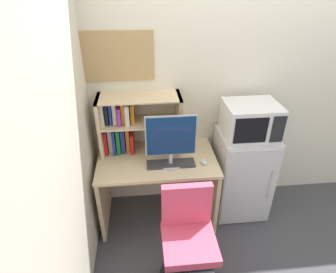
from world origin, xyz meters
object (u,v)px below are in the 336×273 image
(keyboard, at_px, (171,164))
(desk_chair, at_px, (188,243))
(wall_corkboard, at_px, (108,57))
(hutch_bookshelf, at_px, (128,123))
(computer_mouse, at_px, (204,162))
(monitor, at_px, (171,139))
(mini_fridge, at_px, (242,174))
(microwave, at_px, (250,120))

(keyboard, distance_m, desk_chair, 0.69)
(keyboard, xyz_separation_m, wall_corkboard, (-0.51, 0.42, 0.86))
(hutch_bookshelf, bearing_deg, computer_mouse, -24.73)
(monitor, height_order, wall_corkboard, wall_corkboard)
(monitor, distance_m, mini_fridge, 0.93)
(hutch_bookshelf, xyz_separation_m, keyboard, (0.37, -0.30, -0.28))
(desk_chair, distance_m, wall_corkboard, 1.68)
(keyboard, bearing_deg, monitor, 88.07)
(computer_mouse, bearing_deg, microwave, 19.98)
(computer_mouse, bearing_deg, keyboard, 178.50)
(keyboard, relative_size, wall_corkboard, 0.55)
(hutch_bookshelf, distance_m, mini_fridge, 1.26)
(computer_mouse, height_order, mini_fridge, mini_fridge)
(desk_chair, height_order, wall_corkboard, wall_corkboard)
(hutch_bookshelf, xyz_separation_m, microwave, (1.12, -0.15, 0.05))
(monitor, xyz_separation_m, microwave, (0.74, 0.15, 0.07))
(mini_fridge, distance_m, desk_chair, 0.99)
(mini_fridge, bearing_deg, computer_mouse, -160.36)
(monitor, height_order, microwave, microwave)
(computer_mouse, distance_m, wall_corkboard, 1.25)
(keyboard, bearing_deg, microwave, 11.67)
(monitor, height_order, desk_chair, monitor)
(mini_fridge, distance_m, wall_corkboard, 1.72)
(mini_fridge, bearing_deg, microwave, 89.97)
(monitor, relative_size, wall_corkboard, 0.61)
(mini_fridge, height_order, wall_corkboard, wall_corkboard)
(monitor, xyz_separation_m, computer_mouse, (0.30, -0.02, -0.25))
(keyboard, height_order, wall_corkboard, wall_corkboard)
(monitor, height_order, keyboard, monitor)
(wall_corkboard, bearing_deg, keyboard, -39.97)
(monitor, relative_size, computer_mouse, 5.62)
(hutch_bookshelf, relative_size, computer_mouse, 8.72)
(desk_chair, bearing_deg, wall_corkboard, 120.04)
(computer_mouse, height_order, desk_chair, desk_chair)
(computer_mouse, bearing_deg, monitor, 177.08)
(desk_chair, bearing_deg, keyboard, 97.31)
(keyboard, relative_size, desk_chair, 0.50)
(keyboard, xyz_separation_m, microwave, (0.74, 0.15, 0.33))
(hutch_bookshelf, distance_m, monitor, 0.47)
(computer_mouse, height_order, wall_corkboard, wall_corkboard)
(hutch_bookshelf, xyz_separation_m, desk_chair, (0.45, -0.88, -0.63))
(keyboard, relative_size, microwave, 0.90)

